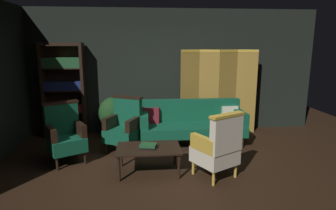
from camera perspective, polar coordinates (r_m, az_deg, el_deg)
The scene contains 12 objects.
ground_plane at distance 4.67m, azimuth 0.94°, elevation -13.56°, with size 10.00×10.00×0.00m, color black.
back_wall at distance 6.68m, azimuth -1.32°, elevation 6.71°, with size 7.20×0.10×2.80m, color black.
folding_screen at distance 6.69m, azimuth 9.94°, elevation 2.95°, with size 1.73×0.29×1.90m.
bookshelf at distance 6.67m, azimuth -19.94°, elevation 3.25°, with size 0.90×0.32×2.05m.
velvet_couch at distance 5.94m, azimuth 4.71°, elevation -3.31°, with size 2.12×0.78×0.88m.
coffee_table at distance 4.59m, azimuth -3.88°, elevation -8.96°, with size 1.00×0.64×0.42m.
armchair_gilt_accent at distance 4.44m, azimuth 9.90°, elevation -8.25°, with size 0.79×0.79×1.04m.
armchair_wing_left at distance 5.28m, azimuth -19.77°, elevation -5.52°, with size 0.78×0.78×1.04m.
armchair_wing_right at distance 5.53m, azimuth -8.72°, elevation -4.14°, with size 0.77×0.77×1.04m.
potted_plant at distance 6.36m, azimuth -10.92°, elevation -1.84°, with size 0.60×0.60×0.90m.
book_black_cloth at distance 4.55m, azimuth -3.92°, elevation -8.38°, with size 0.25×0.18×0.03m, color black.
book_green_cloth at distance 4.53m, azimuth -3.92°, elevation -7.96°, with size 0.25×0.18×0.04m, color #1E4C28.
Camera 1 is at (-0.46, -4.19, 2.01)m, focal length 30.67 mm.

